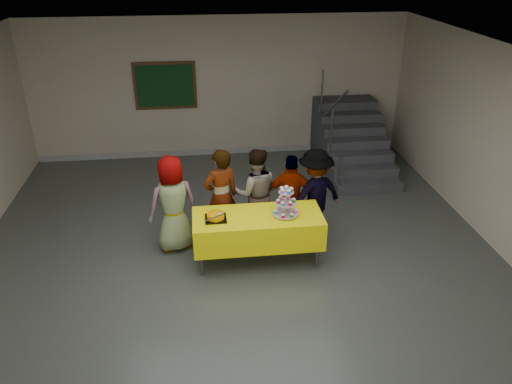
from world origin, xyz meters
TOP-DOWN VIEW (x-y plane):
  - room_shell at (0.00, 0.02)m, footprint 10.00×10.04m
  - bake_table at (0.29, 0.68)m, footprint 1.88×0.78m
  - cupcake_stand at (0.69, 0.65)m, footprint 0.38×0.38m
  - bear_cake at (-0.32, 0.65)m, footprint 0.32×0.36m
  - schoolchild_a at (-0.94, 1.21)m, footprint 0.87×0.71m
  - schoolchild_b at (-0.20, 1.31)m, footprint 0.67×0.56m
  - schoolchild_c at (0.35, 1.46)m, footprint 0.73×0.57m
  - schoolchild_d at (0.90, 1.31)m, footprint 0.88×0.50m
  - schoolchild_e at (1.27, 1.29)m, footprint 1.10×0.86m
  - staircase at (2.70, 4.13)m, footprint 1.30×2.40m
  - noticeboard at (-1.13, 4.96)m, footprint 1.30×0.05m

SIDE VIEW (x-z plane):
  - staircase at x=2.70m, z-range -0.53..1.51m
  - bake_table at x=0.29m, z-range 0.17..0.94m
  - schoolchild_d at x=0.90m, z-range 0.00..1.41m
  - schoolchild_c at x=0.35m, z-range 0.00..1.49m
  - schoolchild_e at x=1.27m, z-range 0.00..1.50m
  - schoolchild_a at x=-0.94m, z-range 0.00..1.53m
  - schoolchild_b at x=-0.20m, z-range 0.00..1.57m
  - bear_cake at x=-0.32m, z-range 0.77..0.89m
  - cupcake_stand at x=0.69m, z-range 0.73..1.18m
  - noticeboard at x=-1.13m, z-range 1.10..2.10m
  - room_shell at x=0.00m, z-range 0.62..3.64m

